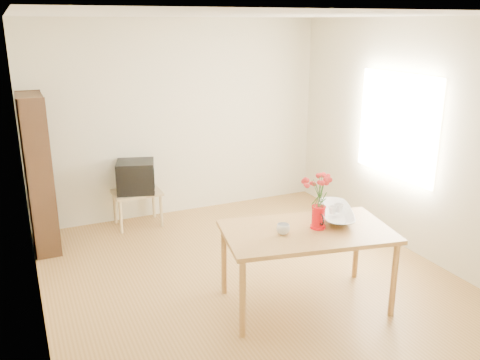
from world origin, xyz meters
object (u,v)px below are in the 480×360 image
mug (283,229)px  television (136,176)px  table (307,237)px  pitcher (318,218)px  bowl (337,195)px

mug → television: television is taller
table → mug: bearing=-170.8°
table → television: bearing=121.2°
pitcher → television: pitcher is taller
mug → television: 2.67m
pitcher → television: bearing=123.7°
pitcher → television: (-1.07, 2.58, -0.18)m
table → mug: (-0.25, 0.01, 0.12)m
bowl → television: size_ratio=0.84×
pitcher → bowl: 0.37m
pitcher → mug: (-0.36, 0.01, -0.05)m
pitcher → mug: size_ratio=1.84×
mug → bowl: bowl is taller
table → television: size_ratio=2.94×
bowl → table: bearing=-158.9°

